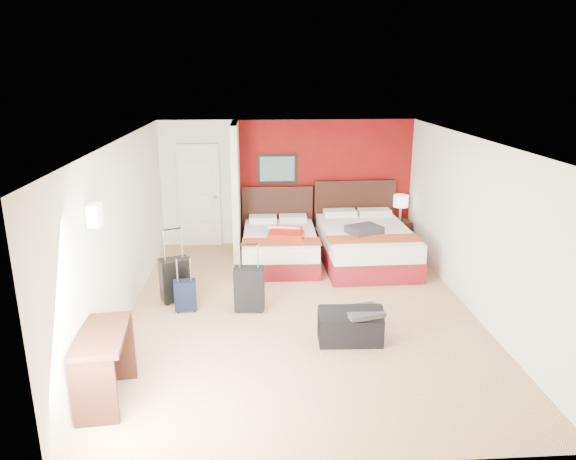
{
  "coord_description": "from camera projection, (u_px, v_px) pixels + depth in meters",
  "views": [
    {
      "loc": [
        -0.64,
        -7.15,
        3.39
      ],
      "look_at": [
        -0.14,
        0.8,
        1.0
      ],
      "focal_mm": 33.02,
      "sensor_mm": 36.0,
      "label": 1
    }
  ],
  "objects": [
    {
      "name": "table_lamp",
      "position": [
        400.0,
        208.0,
        10.5
      ],
      "size": [
        0.34,
        0.34,
        0.52
      ],
      "primitive_type": "cylinder",
      "rotation": [
        0.0,
        0.0,
        0.18
      ],
      "color": "beige",
      "rests_on": "nightstand"
    },
    {
      "name": "nightstand",
      "position": [
        399.0,
        233.0,
        10.65
      ],
      "size": [
        0.42,
        0.42,
        0.53
      ],
      "primitive_type": "cube",
      "rotation": [
        0.0,
        0.0,
        0.13
      ],
      "color": "#311D10",
      "rests_on": "ground"
    },
    {
      "name": "entry_door",
      "position": [
        199.0,
        196.0,
        10.51
      ],
      "size": [
        0.82,
        0.06,
        2.05
      ],
      "primitive_type": "cube",
      "color": "silver",
      "rests_on": "ground"
    },
    {
      "name": "suitcase_black",
      "position": [
        175.0,
        281.0,
        8.06
      ],
      "size": [
        0.51,
        0.42,
        0.65
      ],
      "primitive_type": "cube",
      "rotation": [
        0.0,
        0.0,
        0.4
      ],
      "color": "black",
      "rests_on": "ground"
    },
    {
      "name": "room_walls",
      "position": [
        209.0,
        206.0,
        8.76
      ],
      "size": [
        5.02,
        6.52,
        2.5
      ],
      "color": "white",
      "rests_on": "ground"
    },
    {
      "name": "desk",
      "position": [
        105.0,
        367.0,
        5.56
      ],
      "size": [
        0.57,
        1.01,
        0.81
      ],
      "primitive_type": "cube",
      "rotation": [
        0.0,
        0.0,
        0.09
      ],
      "color": "black",
      "rests_on": "ground"
    },
    {
      "name": "ground",
      "position": [
        301.0,
        310.0,
        7.85
      ],
      "size": [
        6.5,
        6.5,
        0.0
      ],
      "primitive_type": "plane",
      "color": "tan",
      "rests_on": "ground"
    },
    {
      "name": "jacket_bundle",
      "position": [
        364.0,
        230.0,
        9.27
      ],
      "size": [
        0.69,
        0.63,
        0.13
      ],
      "primitive_type": "cube",
      "rotation": [
        0.0,
        0.0,
        0.43
      ],
      "color": "#38383D",
      "rests_on": "bed_right"
    },
    {
      "name": "red_accent_panel",
      "position": [
        324.0,
        183.0,
        10.62
      ],
      "size": [
        3.5,
        0.04,
        2.5
      ],
      "primitive_type": "cube",
      "color": "maroon",
      "rests_on": "ground"
    },
    {
      "name": "bed_right",
      "position": [
        365.0,
        246.0,
        9.68
      ],
      "size": [
        1.61,
        2.26,
        0.67
      ],
      "primitive_type": "cube",
      "rotation": [
        0.0,
        0.0,
        0.02
      ],
      "color": "white",
      "rests_on": "ground"
    },
    {
      "name": "suitcase_charcoal",
      "position": [
        249.0,
        290.0,
        7.74
      ],
      "size": [
        0.45,
        0.3,
        0.64
      ],
      "primitive_type": "cube",
      "rotation": [
        0.0,
        0.0,
        -0.07
      ],
      "color": "black",
      "rests_on": "ground"
    },
    {
      "name": "red_suitcase_open",
      "position": [
        286.0,
        232.0,
        9.53
      ],
      "size": [
        0.76,
        0.94,
        0.1
      ],
      "primitive_type": "cube",
      "rotation": [
        0.0,
        0.0,
        -0.22
      ],
      "color": "red",
      "rests_on": "bed_left"
    },
    {
      "name": "bed_left",
      "position": [
        280.0,
        248.0,
        9.72
      ],
      "size": [
        1.37,
        1.93,
        0.57
      ],
      "primitive_type": "cube",
      "rotation": [
        0.0,
        0.0,
        -0.02
      ],
      "color": "white",
      "rests_on": "ground"
    },
    {
      "name": "partition_wall",
      "position": [
        236.0,
        190.0,
        9.92
      ],
      "size": [
        0.12,
        1.2,
        2.5
      ],
      "primitive_type": "cube",
      "color": "silver",
      "rests_on": "ground"
    },
    {
      "name": "jacket_draped",
      "position": [
        363.0,
        311.0,
        6.77
      ],
      "size": [
        0.55,
        0.49,
        0.06
      ],
      "primitive_type": "cube",
      "rotation": [
        0.0,
        0.0,
        0.24
      ],
      "color": "#35353A",
      "rests_on": "duffel_bag"
    },
    {
      "name": "suitcase_navy",
      "position": [
        185.0,
        297.0,
        7.76
      ],
      "size": [
        0.34,
        0.24,
        0.44
      ],
      "primitive_type": "cube",
      "rotation": [
        0.0,
        0.0,
        0.14
      ],
      "color": "black",
      "rests_on": "ground"
    },
    {
      "name": "duffel_bag",
      "position": [
        350.0,
        327.0,
        6.87
      ],
      "size": [
        0.83,
        0.47,
        0.41
      ],
      "primitive_type": "cube",
      "rotation": [
        0.0,
        0.0,
        -0.04
      ],
      "color": "black",
      "rests_on": "ground"
    }
  ]
}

